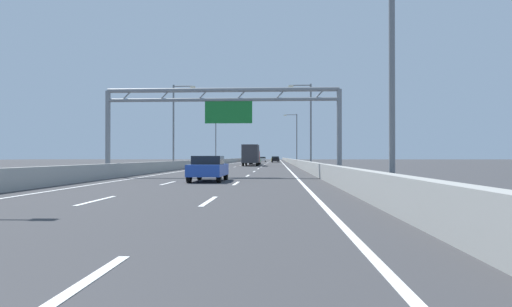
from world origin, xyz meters
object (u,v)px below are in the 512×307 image
(orange_car, at_px, (250,159))
(streetlamp_right_near, at_px, (385,35))
(streetlamp_right_mid, at_px, (309,121))
(black_car, at_px, (276,159))
(silver_car, at_px, (255,160))
(box_truck, at_px, (251,155))
(yellow_car, at_px, (275,159))
(green_car, at_px, (256,160))
(streetlamp_left_far, at_px, (217,136))
(blue_car, at_px, (208,168))
(streetlamp_right_far, at_px, (296,136))
(streetlamp_left_mid, at_px, (176,121))
(white_car, at_px, (263,159))
(sign_gantry, at_px, (223,108))

(orange_car, bearing_deg, streetlamp_right_near, -84.05)
(streetlamp_right_mid, bearing_deg, black_car, 93.82)
(silver_car, relative_size, box_truck, 0.55)
(yellow_car, xyz_separation_m, green_car, (-3.47, -33.66, 0.03))
(streetlamp_left_far, bearing_deg, streetlamp_right_near, -77.45)
(blue_car, distance_m, black_car, 80.93)
(streetlamp_right_mid, height_order, streetlamp_left_far, same)
(streetlamp_right_near, relative_size, yellow_car, 2.09)
(streetlamp_right_near, relative_size, streetlamp_right_far, 1.00)
(box_truck, bearing_deg, streetlamp_right_far, 63.87)
(streetlamp_right_mid, bearing_deg, streetlamp_right_far, 90.00)
(streetlamp_left_mid, distance_m, black_car, 58.69)
(blue_car, bearing_deg, silver_car, 89.99)
(streetlamp_left_mid, height_order, orange_car, streetlamp_left_mid)
(white_car, bearing_deg, streetlamp_left_mid, -95.98)
(streetlamp_right_near, bearing_deg, green_car, 96.34)
(box_truck, bearing_deg, green_car, 90.23)
(streetlamp_left_mid, relative_size, streetlamp_left_far, 1.00)
(yellow_car, bearing_deg, streetlamp_right_near, -87.69)
(blue_car, bearing_deg, streetlamp_right_far, 82.55)
(green_car, relative_size, orange_car, 1.04)
(white_car, xyz_separation_m, box_truck, (-0.03, -53.05, 0.99))
(orange_car, bearing_deg, streetlamp_left_mid, -93.08)
(streetlamp_right_near, xyz_separation_m, streetlamp_left_mid, (-14.93, 33.55, 0.00))
(yellow_car, distance_m, black_car, 10.72)
(streetlamp_right_mid, bearing_deg, blue_car, -107.65)
(streetlamp_right_far, bearing_deg, white_car, 101.19)
(streetlamp_right_far, relative_size, box_truck, 1.12)
(silver_car, bearing_deg, sign_gantry, -89.96)
(sign_gantry, relative_size, silver_car, 3.63)
(orange_car, xyz_separation_m, box_truck, (3.54, -54.14, 0.96))
(streetlamp_left_far, xyz_separation_m, blue_car, (7.49, -56.95, -4.65))
(sign_gantry, height_order, white_car, sign_gantry)
(sign_gantry, height_order, yellow_car, sign_gantry)
(streetlamp_right_near, height_order, streetlamp_left_mid, same)
(orange_car, distance_m, white_car, 3.74)
(streetlamp_right_near, relative_size, white_car, 2.30)
(sign_gantry, relative_size, streetlamp_left_mid, 1.80)
(black_car, bearing_deg, box_truck, -95.34)
(streetlamp_left_mid, distance_m, streetlamp_left_far, 33.55)
(streetlamp_right_near, height_order, yellow_car, streetlamp_right_near)
(yellow_car, bearing_deg, sign_gantry, -92.22)
(streetlamp_left_mid, bearing_deg, silver_car, 75.13)
(streetlamp_right_mid, relative_size, yellow_car, 2.09)
(streetlamp_left_mid, distance_m, box_truck, 20.05)
(silver_car, height_order, orange_car, orange_car)
(streetlamp_right_mid, relative_size, streetlamp_left_far, 1.00)
(streetlamp_left_far, distance_m, streetlamp_right_far, 14.93)
(box_truck, bearing_deg, sign_gantry, -89.85)
(sign_gantry, relative_size, streetlamp_right_far, 1.80)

